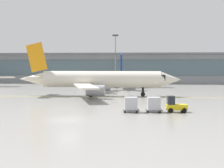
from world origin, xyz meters
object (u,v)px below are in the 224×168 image
(baggage_tug, at_px, (175,105))
(taxiing_regional_jet, at_px, (100,80))
(cargo_dolly_lead, at_px, (154,104))
(cargo_dolly_trailing, at_px, (131,104))
(gate_airplane_1, at_px, (123,77))
(apron_light_mast_1, at_px, (115,57))

(baggage_tug, bearing_deg, taxiing_regional_jet, 114.42)
(cargo_dolly_lead, height_order, cargo_dolly_trailing, same)
(gate_airplane_1, relative_size, cargo_dolly_trailing, 11.82)
(cargo_dolly_lead, height_order, apron_light_mast_1, apron_light_mast_1)
(taxiing_regional_jet, distance_m, baggage_tug, 25.31)
(baggage_tug, bearing_deg, gate_airplane_1, 95.93)
(cargo_dolly_lead, xyz_separation_m, apron_light_mast_1, (-10.37, 64.48, 7.22))
(cargo_dolly_lead, bearing_deg, baggage_tug, -0.00)
(gate_airplane_1, xyz_separation_m, cargo_dolly_trailing, (3.98, -48.42, -1.58))
(gate_airplane_1, xyz_separation_m, apron_light_mast_1, (-3.46, 16.34, 5.64))
(gate_airplane_1, height_order, baggage_tug, gate_airplane_1)
(cargo_dolly_lead, bearing_deg, gate_airplane_1, 92.75)
(taxiing_regional_jet, xyz_separation_m, apron_light_mast_1, (-0.53, 42.35, 5.15))
(cargo_dolly_lead, distance_m, cargo_dolly_trailing, 2.94)
(baggage_tug, relative_size, cargo_dolly_trailing, 1.21)
(baggage_tug, bearing_deg, cargo_dolly_trailing, 180.00)
(gate_airplane_1, height_order, cargo_dolly_trailing, gate_airplane_1)
(gate_airplane_1, distance_m, taxiing_regional_jet, 26.18)
(cargo_dolly_trailing, relative_size, apron_light_mast_1, 0.15)
(baggage_tug, distance_m, cargo_dolly_lead, 2.72)
(gate_airplane_1, distance_m, cargo_dolly_lead, 48.66)
(cargo_dolly_trailing, height_order, apron_light_mast_1, apron_light_mast_1)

